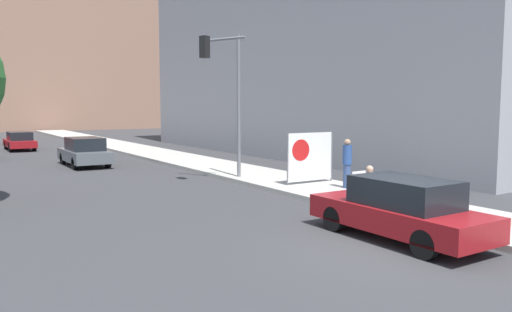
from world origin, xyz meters
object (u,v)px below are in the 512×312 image
at_px(car_on_road_distant, 20,141).
at_px(protest_banner, 310,157).
at_px(car_on_road_nearest, 85,152).
at_px(parked_car_curbside, 400,209).
at_px(traffic_light_pole, 227,83).
at_px(seated_protester, 371,184).
at_px(jogger_on_sidewalk, 347,163).

bearing_deg(car_on_road_distant, protest_banner, -73.37).
bearing_deg(protest_banner, car_on_road_nearest, 115.49).
distance_m(parked_car_curbside, car_on_road_distant, 32.09).
bearing_deg(traffic_light_pole, protest_banner, -51.86).
relative_size(protest_banner, car_on_road_nearest, 0.49).
distance_m(seated_protester, parked_car_curbside, 3.40).
bearing_deg(parked_car_curbside, car_on_road_distant, 97.57).
height_order(jogger_on_sidewalk, protest_banner, protest_banner).
height_order(seated_protester, car_on_road_distant, seated_protester).
bearing_deg(traffic_light_pole, car_on_road_nearest, 111.06).
xyz_separation_m(jogger_on_sidewalk, car_on_road_nearest, (-6.15, 13.72, -0.34)).
xyz_separation_m(seated_protester, car_on_road_distant, (-6.12, 28.99, -0.14)).
distance_m(traffic_light_pole, car_on_road_distant, 22.62).
xyz_separation_m(seated_protester, traffic_light_pole, (-0.97, 7.24, 3.34)).
bearing_deg(jogger_on_sidewalk, seated_protester, 96.63).
bearing_deg(protest_banner, jogger_on_sidewalk, -76.31).
relative_size(seated_protester, traffic_light_pole, 0.20).
bearing_deg(parked_car_curbside, protest_banner, 67.05).
xyz_separation_m(jogger_on_sidewalk, parked_car_curbside, (-3.50, -5.61, -0.36)).
height_order(jogger_on_sidewalk, traffic_light_pole, traffic_light_pole).
height_order(seated_protester, protest_banner, protest_banner).
relative_size(jogger_on_sidewalk, car_on_road_nearest, 0.40).
height_order(parked_car_curbside, car_on_road_distant, parked_car_curbside).
distance_m(protest_banner, traffic_light_pole, 4.58).
relative_size(jogger_on_sidewalk, car_on_road_distant, 0.41).
relative_size(jogger_on_sidewalk, traffic_light_pole, 0.30).
height_order(protest_banner, parked_car_curbside, protest_banner).
xyz_separation_m(seated_protester, car_on_road_nearest, (-4.54, 16.51, -0.06)).
xyz_separation_m(jogger_on_sidewalk, protest_banner, (-0.41, 1.69, 0.11)).
bearing_deg(parked_car_curbside, traffic_light_pole, 84.75).
bearing_deg(seated_protester, car_on_road_distant, 99.54).
bearing_deg(car_on_road_nearest, protest_banner, -64.51).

